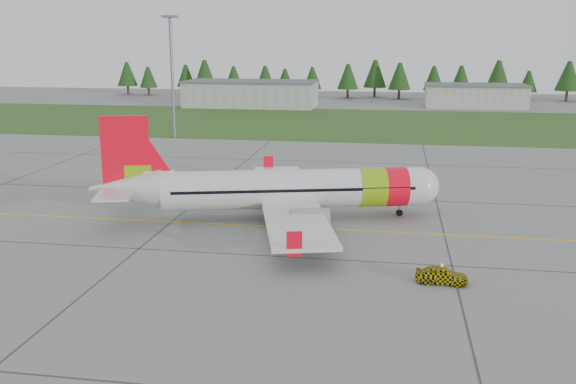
# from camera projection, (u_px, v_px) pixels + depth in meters

# --- Properties ---
(ground) EXTENTS (320.00, 320.00, 0.00)m
(ground) POSITION_uv_depth(u_px,v_px,m) (321.00, 259.00, 50.11)
(ground) COLOR gray
(ground) RESTS_ON ground
(aircraft) EXTENTS (32.41, 30.50, 9.99)m
(aircraft) POSITION_uv_depth(u_px,v_px,m) (285.00, 189.00, 60.53)
(aircraft) COLOR silver
(aircraft) RESTS_ON ground
(follow_me_car) EXTENTS (1.31, 1.52, 3.64)m
(follow_me_car) POSITION_uv_depth(u_px,v_px,m) (443.00, 259.00, 44.74)
(follow_me_car) COLOR yellow
(follow_me_car) RESTS_ON ground
(service_van) EXTENTS (1.80, 1.75, 4.00)m
(service_van) POSITION_uv_depth(u_px,v_px,m) (133.00, 126.00, 110.15)
(service_van) COLOR white
(service_van) RESTS_ON ground
(grass_strip) EXTENTS (320.00, 50.00, 0.03)m
(grass_strip) POSITION_uv_depth(u_px,v_px,m) (367.00, 123.00, 128.75)
(grass_strip) COLOR #30561E
(grass_strip) RESTS_ON ground
(taxi_guideline) EXTENTS (120.00, 0.25, 0.02)m
(taxi_guideline) POSITION_uv_depth(u_px,v_px,m) (331.00, 229.00, 57.78)
(taxi_guideline) COLOR gold
(taxi_guideline) RESTS_ON ground
(hangar_west) EXTENTS (32.00, 14.00, 6.00)m
(hangar_west) POSITION_uv_depth(u_px,v_px,m) (251.00, 94.00, 159.63)
(hangar_west) COLOR #A8A8A3
(hangar_west) RESTS_ON ground
(hangar_east) EXTENTS (24.00, 12.00, 5.20)m
(hangar_east) POSITION_uv_depth(u_px,v_px,m) (475.00, 96.00, 158.73)
(hangar_east) COLOR #A8A8A3
(hangar_east) RESTS_ON ground
(floodlight_mast) EXTENTS (0.50, 0.50, 20.00)m
(floodlight_mast) POSITION_uv_depth(u_px,v_px,m) (172.00, 79.00, 108.43)
(floodlight_mast) COLOR slate
(floodlight_mast) RESTS_ON ground
(treeline) EXTENTS (160.00, 8.00, 10.00)m
(treeline) POSITION_uv_depth(u_px,v_px,m) (376.00, 80.00, 181.29)
(treeline) COLOR #1C3F14
(treeline) RESTS_ON ground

